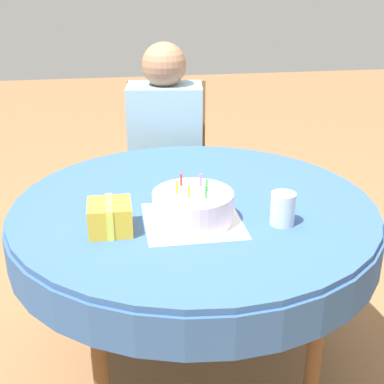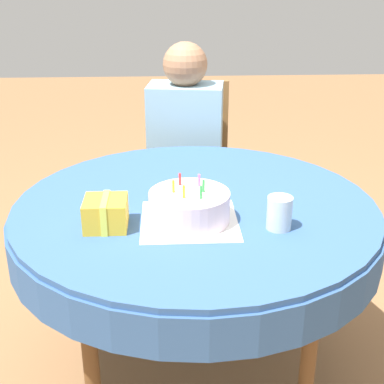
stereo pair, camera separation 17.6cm
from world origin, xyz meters
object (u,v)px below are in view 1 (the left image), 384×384
(chair, at_px, (167,166))
(person, at_px, (166,136))
(drinking_glass, at_px, (283,209))
(gift_box, at_px, (110,217))
(birthday_cake, at_px, (193,207))

(chair, xyz_separation_m, person, (-0.01, -0.10, 0.19))
(chair, distance_m, person, 0.22)
(drinking_glass, bearing_deg, gift_box, 176.07)
(person, height_order, gift_box, person)
(drinking_glass, distance_m, gift_box, 0.53)
(birthday_cake, height_order, gift_box, birthday_cake)
(person, bearing_deg, birthday_cake, -83.67)
(birthday_cake, distance_m, gift_box, 0.26)
(chair, height_order, gift_box, chair)
(person, relative_size, gift_box, 8.32)
(person, xyz_separation_m, gift_box, (-0.29, -1.02, 0.07))
(person, height_order, drinking_glass, person)
(birthday_cake, relative_size, drinking_glass, 2.45)
(person, bearing_deg, drinking_glass, -69.00)
(person, height_order, birthday_cake, person)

